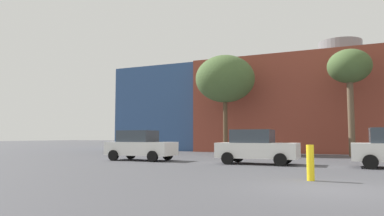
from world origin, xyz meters
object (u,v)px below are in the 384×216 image
(bare_tree_1, at_px, (349,68))
(parked_car_1, at_px, (256,147))
(bare_tree_0, at_px, (225,79))
(parked_car_0, at_px, (140,145))
(bollard_yellow_0, at_px, (310,163))

(bare_tree_1, bearing_deg, parked_car_1, -115.04)
(parked_car_1, height_order, bare_tree_0, bare_tree_0)
(parked_car_0, height_order, parked_car_1, parked_car_0)
(bollard_yellow_0, bearing_deg, bare_tree_0, 117.46)
(bollard_yellow_0, bearing_deg, parked_car_1, 118.02)
(parked_car_1, distance_m, bollard_yellow_0, 6.94)
(bare_tree_1, bearing_deg, parked_car_0, -139.76)
(parked_car_0, distance_m, parked_car_1, 7.00)
(bare_tree_1, bearing_deg, bollard_yellow_0, -94.74)
(parked_car_0, relative_size, bare_tree_1, 0.53)
(parked_car_1, bearing_deg, bare_tree_0, 117.09)
(parked_car_0, bearing_deg, parked_car_1, 0.00)
(parked_car_0, height_order, bollard_yellow_0, parked_car_0)
(parked_car_1, xyz_separation_m, bare_tree_1, (4.58, 9.80, 5.48))
(parked_car_1, height_order, bollard_yellow_0, parked_car_1)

